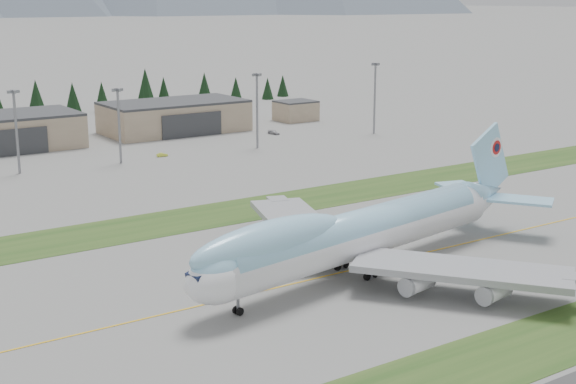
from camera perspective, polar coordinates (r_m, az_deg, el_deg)
ground at (r=136.26m, az=2.85°, el=-5.97°), size 7000.00×7000.00×0.00m
grass_strip_near at (r=110.53m, az=14.95°, el=-11.28°), size 400.00×14.00×0.08m
grass_strip_far at (r=172.70m, az=-6.11°, el=-1.77°), size 400.00×18.00×0.08m
taxiway_line_main at (r=136.26m, az=2.85°, el=-5.97°), size 400.00×0.40×0.02m
boeing_747_freighter at (r=135.88m, az=5.15°, el=-2.89°), size 82.86×70.24×21.73m
hangar_right at (r=283.36m, az=-8.07°, el=5.34°), size 48.00×26.60×10.80m
control_shed at (r=306.90m, az=0.55°, el=5.81°), size 14.00×12.00×7.60m
floodlight_masts at (r=227.35m, az=-14.29°, el=5.73°), size 194.04×9.39×24.35m
service_vehicle_b at (r=239.86m, az=-8.93°, el=2.50°), size 3.42×1.48×1.09m
service_vehicle_c at (r=276.11m, az=-1.02°, el=4.13°), size 3.00×4.98×1.35m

